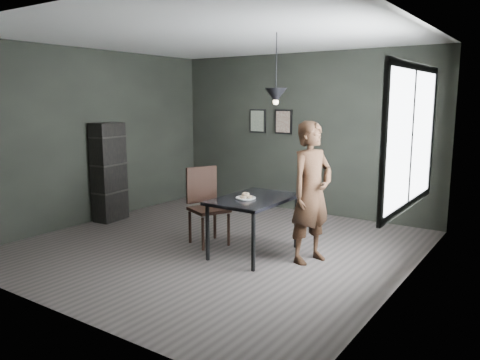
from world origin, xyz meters
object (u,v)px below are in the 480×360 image
Objects in this scene: cafe_table at (254,204)px; white_plate at (246,198)px; wood_chair at (206,200)px; pendant_lamp at (276,95)px; shelf_unit at (109,172)px; woman at (311,193)px.

white_plate is at bearing -109.30° from cafe_table.
wood_chair is 1.24× the size of pendant_lamp.
white_plate is at bearing -10.65° from shelf_unit.
shelf_unit is 3.40m from pendant_lamp.
wood_chair is (-0.82, 0.03, -0.06)m from cafe_table.
cafe_table is at bearing 120.69° from woman.
woman is (0.78, 0.29, 0.12)m from white_plate.
wood_chair is at bearing 168.91° from white_plate.
cafe_table is 0.78m from woman.
wood_chair is (-0.77, 0.15, -0.15)m from white_plate.
woman is 1.58m from wood_chair.
cafe_table is at bearing 22.12° from wood_chair.
cafe_table is at bearing -158.20° from pendant_lamp.
shelf_unit is (-2.88, 0.24, 0.06)m from white_plate.
pendant_lamp is (-0.48, -0.06, 1.18)m from woman.
cafe_table is 1.12× the size of wood_chair.
wood_chair reaches higher than cafe_table.
woman is 2.02× the size of pendant_lamp.
woman reaches higher than white_plate.
white_plate is 0.14× the size of shelf_unit.
shelf_unit is 1.88× the size of pendant_lamp.
wood_chair is 2.11m from shelf_unit.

